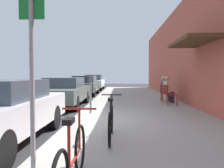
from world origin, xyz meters
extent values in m
plane|color=#2D2D30|center=(0.00, 0.00, 0.00)|extent=(60.00, 60.00, 0.00)
cube|color=#9E9B93|center=(2.25, 2.00, 0.06)|extent=(4.50, 32.00, 0.12)
cube|color=#BC5442|center=(4.65, 2.00, 2.55)|extent=(0.30, 32.00, 5.11)
cube|color=#4C381E|center=(3.95, 1.07, 2.60)|extent=(1.10, 2.80, 0.12)
cube|color=#333D47|center=(-1.10, -2.14, 1.14)|extent=(1.48, 2.11, 0.43)
cylinder|color=black|center=(-0.31, -0.93, 0.32)|extent=(0.22, 0.64, 0.64)
cylinder|color=black|center=(-0.31, -3.66, 0.32)|extent=(0.22, 0.64, 0.64)
cube|color=#47514C|center=(-1.10, 3.42, 0.60)|extent=(1.80, 4.40, 0.56)
cube|color=#333D47|center=(-1.10, 3.57, 1.11)|extent=(1.48, 2.11, 0.45)
cylinder|color=black|center=(-0.31, 4.79, 0.32)|extent=(0.22, 0.64, 0.64)
cylinder|color=black|center=(-1.89, 4.79, 0.32)|extent=(0.22, 0.64, 0.64)
cylinder|color=black|center=(-0.31, 2.06, 0.32)|extent=(0.22, 0.64, 0.64)
cylinder|color=black|center=(-1.89, 2.06, 0.32)|extent=(0.22, 0.64, 0.64)
cube|color=#47514C|center=(-1.10, 9.42, 0.61)|extent=(1.80, 4.40, 0.59)
cube|color=#333D47|center=(-1.10, 9.57, 1.15)|extent=(1.48, 2.11, 0.48)
cylinder|color=black|center=(-0.31, 10.79, 0.32)|extent=(0.22, 0.64, 0.64)
cylinder|color=black|center=(-1.89, 10.79, 0.32)|extent=(0.22, 0.64, 0.64)
cylinder|color=black|center=(-0.31, 8.06, 0.32)|extent=(0.22, 0.64, 0.64)
cylinder|color=black|center=(-1.89, 8.06, 0.32)|extent=(0.22, 0.64, 0.64)
cube|color=silver|center=(-1.10, 15.07, 0.64)|extent=(1.80, 4.40, 0.63)
cube|color=#333D47|center=(-1.10, 15.22, 1.21)|extent=(1.48, 2.11, 0.50)
cylinder|color=black|center=(-0.31, 16.43, 0.32)|extent=(0.22, 0.64, 0.64)
cylinder|color=black|center=(-1.89, 16.43, 0.32)|extent=(0.22, 0.64, 0.64)
cylinder|color=black|center=(-0.31, 13.70, 0.32)|extent=(0.22, 0.64, 0.64)
cylinder|color=black|center=(-1.89, 13.70, 0.32)|extent=(0.22, 0.64, 0.64)
cylinder|color=slate|center=(0.45, 0.92, 0.67)|extent=(0.07, 0.07, 1.10)
cube|color=#383D42|center=(0.45, 0.92, 1.33)|extent=(0.12, 0.10, 0.22)
cylinder|color=gray|center=(0.40, -4.21, 1.42)|extent=(0.06, 0.06, 2.60)
cube|color=#19722D|center=(0.40, -4.19, 2.37)|extent=(0.32, 0.02, 0.44)
torus|color=black|center=(0.94, -3.92, 0.45)|extent=(0.04, 0.66, 0.66)
cylinder|color=maroon|center=(0.94, -4.44, 0.45)|extent=(0.04, 1.05, 0.04)
cylinder|color=maroon|center=(0.94, -4.59, 0.70)|extent=(0.04, 0.04, 0.50)
cube|color=black|center=(0.94, -4.59, 0.97)|extent=(0.10, 0.20, 0.06)
cylinder|color=maroon|center=(0.94, -3.97, 0.73)|extent=(0.03, 0.03, 0.56)
cylinder|color=maroon|center=(0.94, -3.97, 1.01)|extent=(0.46, 0.03, 0.03)
torus|color=black|center=(1.29, -1.75, 0.45)|extent=(0.04, 0.66, 0.66)
torus|color=black|center=(1.29, -2.80, 0.45)|extent=(0.04, 0.66, 0.66)
cylinder|color=black|center=(1.29, -2.27, 0.45)|extent=(0.04, 1.05, 0.04)
cylinder|color=black|center=(1.29, -2.42, 0.70)|extent=(0.04, 0.04, 0.50)
cube|color=black|center=(1.29, -2.42, 0.97)|extent=(0.10, 0.20, 0.06)
cylinder|color=black|center=(1.29, -1.80, 0.73)|extent=(0.03, 0.03, 0.56)
cylinder|color=black|center=(1.29, -1.80, 1.01)|extent=(0.46, 0.03, 0.03)
cylinder|color=maroon|center=(3.99, 3.29, 0.34)|extent=(0.04, 0.04, 0.45)
cylinder|color=maroon|center=(3.92, 2.92, 0.34)|extent=(0.04, 0.04, 0.45)
cylinder|color=maroon|center=(3.62, 3.37, 0.34)|extent=(0.04, 0.04, 0.45)
cylinder|color=maroon|center=(3.54, 3.00, 0.34)|extent=(0.04, 0.04, 0.45)
cube|color=maroon|center=(3.77, 3.14, 0.59)|extent=(0.52, 0.52, 0.03)
cube|color=maroon|center=(3.57, 3.19, 0.79)|extent=(0.12, 0.44, 0.40)
cylinder|color=maroon|center=(3.89, 4.25, 0.34)|extent=(0.04, 0.04, 0.45)
cylinder|color=maroon|center=(4.01, 3.89, 0.34)|extent=(0.04, 0.04, 0.45)
cylinder|color=maroon|center=(3.53, 4.13, 0.34)|extent=(0.04, 0.04, 0.45)
cylinder|color=maroon|center=(3.65, 3.77, 0.34)|extent=(0.04, 0.04, 0.45)
cube|color=maroon|center=(3.77, 4.01, 0.59)|extent=(0.56, 0.56, 0.03)
cube|color=maroon|center=(3.57, 3.94, 0.79)|extent=(0.17, 0.43, 0.40)
cylinder|color=#232838|center=(3.91, 4.16, 0.35)|extent=(0.11, 0.11, 0.47)
cylinder|color=#232838|center=(3.78, 4.12, 0.59)|extent=(0.39, 0.25, 0.14)
cylinder|color=#232838|center=(3.97, 3.97, 0.35)|extent=(0.11, 0.11, 0.47)
cylinder|color=#232838|center=(3.85, 3.93, 0.59)|extent=(0.39, 0.25, 0.14)
cube|color=#CCB28C|center=(3.69, 3.98, 0.89)|extent=(0.32, 0.41, 0.56)
sphere|color=tan|center=(3.69, 3.98, 1.30)|extent=(0.22, 0.22, 0.22)
cylinder|color=maroon|center=(4.01, 4.95, 0.34)|extent=(0.04, 0.04, 0.45)
cylinder|color=maroon|center=(3.90, 4.59, 0.34)|extent=(0.04, 0.04, 0.45)
cylinder|color=maroon|center=(3.64, 5.06, 0.34)|extent=(0.04, 0.04, 0.45)
cylinder|color=maroon|center=(3.53, 4.70, 0.34)|extent=(0.04, 0.04, 0.45)
cube|color=maroon|center=(3.77, 4.82, 0.59)|extent=(0.55, 0.55, 0.03)
cube|color=maroon|center=(3.57, 4.88, 0.79)|extent=(0.16, 0.43, 0.40)
cylinder|color=#232838|center=(3.97, 4.87, 0.35)|extent=(0.11, 0.11, 0.47)
cylinder|color=#232838|center=(3.85, 4.91, 0.59)|extent=(0.39, 0.24, 0.14)
cylinder|color=#232838|center=(3.91, 4.68, 0.35)|extent=(0.11, 0.11, 0.47)
cylinder|color=#232838|center=(3.79, 4.71, 0.59)|extent=(0.39, 0.24, 0.14)
cube|color=#595960|center=(3.69, 4.85, 0.89)|extent=(0.31, 0.41, 0.56)
sphere|color=tan|center=(3.69, 4.85, 1.30)|extent=(0.22, 0.22, 0.22)
camera|label=1|loc=(1.50, -7.03, 1.47)|focal=37.01mm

